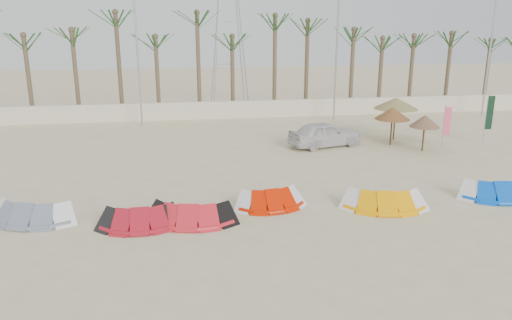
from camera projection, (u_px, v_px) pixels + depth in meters
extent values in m
plane|color=beige|center=(282.00, 245.00, 17.11)|extent=(120.00, 120.00, 0.00)
cube|color=beige|center=(224.00, 110.00, 37.80)|extent=(60.00, 0.30, 1.30)
cylinder|color=brown|center=(31.00, 76.00, 36.47)|extent=(0.32, 0.32, 6.50)
ellipsoid|color=#194719|center=(25.00, 31.00, 35.56)|extent=(4.00, 4.00, 2.40)
cylinder|color=brown|center=(169.00, 74.00, 37.92)|extent=(0.32, 0.32, 6.50)
ellipsoid|color=#194719|center=(167.00, 30.00, 37.01)|extent=(4.00, 4.00, 2.40)
cylinder|color=brown|center=(298.00, 72.00, 39.36)|extent=(0.32, 0.32, 6.50)
ellipsoid|color=#194719|center=(299.00, 29.00, 38.45)|extent=(4.00, 4.00, 2.40)
cylinder|color=brown|center=(417.00, 70.00, 40.81)|extent=(0.32, 0.32, 6.50)
ellipsoid|color=#194719|center=(420.00, 29.00, 39.90)|extent=(4.00, 4.00, 2.40)
cylinder|color=brown|center=(506.00, 68.00, 41.97)|extent=(0.32, 0.32, 6.50)
ellipsoid|color=#194719|center=(512.00, 28.00, 41.06)|extent=(4.00, 4.00, 2.40)
cylinder|color=#A5A8AD|center=(137.00, 47.00, 33.68)|extent=(0.14, 0.14, 11.00)
cylinder|color=#A5A8AD|center=(337.00, 45.00, 35.70)|extent=(0.14, 0.14, 11.00)
cylinder|color=#A5A8AD|center=(491.00, 44.00, 37.44)|extent=(0.14, 0.14, 11.00)
cylinder|color=slate|center=(31.00, 219.00, 18.96)|extent=(3.10, 1.18, 0.20)
cube|color=white|center=(70.00, 213.00, 19.22)|extent=(0.91, 1.23, 0.40)
cylinder|color=#A81321|center=(141.00, 225.00, 18.44)|extent=(2.79, 0.27, 0.20)
cube|color=black|center=(106.00, 223.00, 18.31)|extent=(0.63, 1.12, 0.40)
cube|color=black|center=(175.00, 218.00, 18.67)|extent=(0.63, 1.12, 0.40)
cylinder|color=red|center=(191.00, 221.00, 18.84)|extent=(3.13, 0.85, 0.20)
cube|color=black|center=(152.00, 218.00, 18.69)|extent=(0.82, 1.20, 0.40)
cube|color=black|center=(228.00, 214.00, 19.10)|extent=(0.82, 1.20, 0.40)
cylinder|color=red|center=(271.00, 206.00, 20.30)|extent=(2.59, 0.54, 0.20)
cube|color=silver|center=(242.00, 203.00, 20.18)|extent=(0.74, 1.17, 0.40)
cube|color=silver|center=(298.00, 200.00, 20.52)|extent=(0.74, 1.17, 0.40)
cylinder|color=#FF9F00|center=(384.00, 207.00, 20.20)|extent=(3.09, 0.83, 0.20)
cube|color=white|center=(350.00, 204.00, 20.05)|extent=(0.81, 1.20, 0.40)
cube|color=white|center=(416.00, 201.00, 20.46)|extent=(0.81, 1.20, 0.40)
cylinder|color=blue|center=(498.00, 197.00, 21.32)|extent=(2.96, 0.62, 0.20)
cube|color=white|center=(468.00, 194.00, 21.18)|extent=(0.75, 1.17, 0.40)
cylinder|color=#4C331E|center=(391.00, 127.00, 29.96)|extent=(0.10, 0.10, 2.18)
cone|color=brown|center=(393.00, 113.00, 29.73)|extent=(2.10, 2.10, 0.70)
cylinder|color=#4C331E|center=(424.00, 134.00, 28.64)|extent=(0.10, 0.10, 2.01)
cone|color=brown|center=(425.00, 121.00, 28.43)|extent=(1.73, 1.73, 0.70)
cylinder|color=#4C331E|center=(395.00, 119.00, 31.21)|extent=(0.10, 0.10, 2.56)
cone|color=#95844C|center=(396.00, 103.00, 30.92)|extent=(2.73, 2.73, 0.70)
cylinder|color=#A5A8AD|center=(443.00, 126.00, 29.29)|extent=(0.04, 0.04, 2.57)
cube|color=#EC4C70|center=(447.00, 121.00, 29.23)|extent=(0.42, 0.03, 1.67)
cylinder|color=#A5A8AD|center=(486.00, 119.00, 29.97)|extent=(0.04, 0.04, 3.13)
cube|color=black|center=(490.00, 113.00, 29.90)|extent=(0.42, 0.07, 2.04)
imported|color=silver|center=(325.00, 134.00, 29.68)|extent=(4.71, 2.86, 1.50)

